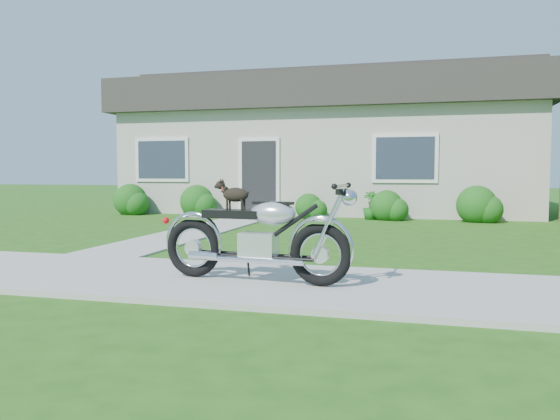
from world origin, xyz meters
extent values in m
plane|color=#235114|center=(0.00, 0.00, 0.00)|extent=(80.00, 80.00, 0.00)
cube|color=#9E9B93|center=(0.00, 0.00, 0.02)|extent=(24.00, 2.20, 0.04)
cube|color=#9E9B93|center=(-1.50, 5.00, 0.01)|extent=(1.20, 8.00, 0.03)
cube|color=#B7B2A5|center=(0.00, 12.00, 1.50)|extent=(12.00, 6.00, 3.00)
cube|color=#2D2B28|center=(0.00, 12.00, 3.50)|extent=(12.60, 6.60, 1.00)
cube|color=#2D2B28|center=(0.00, 12.00, 4.20)|extent=(12.60, 2.00, 0.60)
cube|color=black|center=(-1.50, 8.97, 1.05)|extent=(1.00, 0.06, 2.10)
cube|color=#9E9B93|center=(-1.50, 8.62, 0.08)|extent=(1.40, 0.70, 0.16)
cube|color=#2D3847|center=(-4.50, 8.97, 1.60)|extent=(1.70, 0.05, 1.30)
cube|color=#2D3847|center=(2.50, 8.97, 1.60)|extent=(1.70, 0.05, 1.30)
sphere|color=#1B5416|center=(4.27, 8.50, 0.42)|extent=(0.98, 0.98, 0.98)
sphere|color=#1B5416|center=(0.03, 8.50, 0.31)|extent=(0.72, 0.72, 0.72)
sphere|color=#1B5416|center=(2.08, 8.50, 0.36)|extent=(0.84, 0.84, 0.84)
sphere|color=#1B5416|center=(-5.28, 8.50, 0.41)|extent=(0.96, 0.96, 0.96)
sphere|color=#1B5416|center=(-3.19, 8.50, 0.40)|extent=(0.95, 0.95, 0.95)
imported|color=#1B5717|center=(-3.42, 8.55, 0.37)|extent=(0.89, 0.88, 0.75)
imported|color=#1A5F1A|center=(1.67, 8.55, 0.37)|extent=(0.47, 0.47, 0.73)
torus|color=black|center=(1.98, -0.16, 0.38)|extent=(0.68, 0.17, 0.67)
torus|color=black|center=(0.49, -0.02, 0.38)|extent=(0.68, 0.17, 0.67)
cube|color=silver|center=(1.29, -0.10, 0.42)|extent=(0.42, 0.27, 0.30)
ellipsoid|color=silver|center=(1.46, -0.11, 0.79)|extent=(0.53, 0.33, 0.26)
cube|color=black|center=(0.99, -0.07, 0.78)|extent=(0.67, 0.32, 0.09)
cube|color=silver|center=(1.98, -0.16, 0.72)|extent=(0.31, 0.17, 0.03)
cube|color=silver|center=(0.49, -0.02, 0.72)|extent=(0.31, 0.17, 0.03)
cylinder|color=silver|center=(2.20, -0.18, 1.09)|extent=(0.08, 0.60, 0.03)
sphere|color=silver|center=(2.28, -0.19, 0.98)|extent=(0.18, 0.18, 0.17)
cylinder|color=silver|center=(1.27, -0.23, 0.29)|extent=(1.10, 0.16, 0.06)
ellipsoid|color=black|center=(1.02, -0.07, 0.99)|extent=(0.31, 0.17, 0.16)
sphere|color=black|center=(0.83, -0.06, 1.09)|extent=(0.10, 0.10, 0.10)
cylinder|color=black|center=(0.93, -0.03, 0.88)|extent=(0.03, 0.03, 0.12)
cylinder|color=black|center=(0.93, -0.10, 0.88)|extent=(0.03, 0.03, 0.12)
cylinder|color=black|center=(1.11, -0.04, 0.88)|extent=(0.03, 0.03, 0.12)
cylinder|color=black|center=(1.10, -0.11, 0.88)|extent=(0.03, 0.03, 0.12)
torus|color=#BB3831|center=(0.88, -0.06, 1.05)|extent=(0.05, 0.09, 0.08)
camera|label=1|loc=(3.03, -5.72, 1.24)|focal=35.00mm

